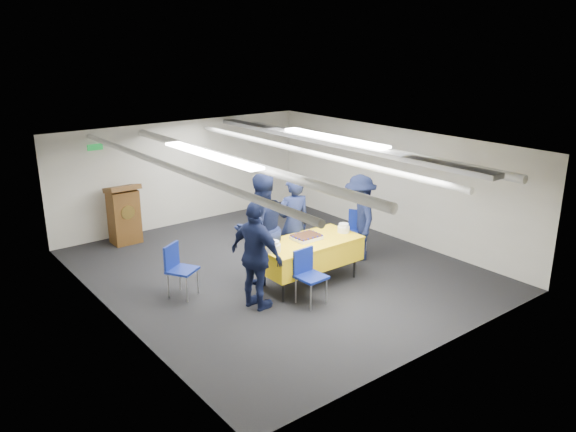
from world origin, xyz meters
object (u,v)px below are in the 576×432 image
object	(u,v)px
sheet_cake	(306,237)
chair_right	(357,229)
podium	(124,214)
serving_table	(308,252)
sailor_d	(360,218)
sailor_c	(257,256)
sailor_a	(293,224)
chair_near	(308,271)
chair_left	(178,265)
sailor_b	(261,229)

from	to	relation	value
sheet_cake	chair_right	distance (m)	1.63
sheet_cake	podium	distance (m)	4.12
serving_table	sailor_d	size ratio (longest dim) A/B	1.11
podium	sailor_c	distance (m)	4.09
sailor_a	sailor_c	distance (m)	1.58
sailor_c	serving_table	bearing A→B (deg)	-90.69
sheet_cake	serving_table	bearing A→B (deg)	-101.09
chair_near	sailor_a	size ratio (longest dim) A/B	0.50
serving_table	chair_left	xyz separation A→B (m)	(-1.97, 0.92, -0.03)
serving_table	chair_near	distance (m)	0.72
chair_right	sailor_c	world-z (taller)	sailor_c
podium	chair_left	size ratio (longest dim) A/B	1.44
podium	sailor_d	bearing A→B (deg)	-48.68
sheet_cake	sailor_b	distance (m)	0.78
serving_table	sailor_b	world-z (taller)	sailor_b
serving_table	sailor_c	size ratio (longest dim) A/B	1.05
chair_near	chair_left	world-z (taller)	same
serving_table	podium	size ratio (longest dim) A/B	1.44
sailor_a	sailor_b	bearing A→B (deg)	16.51
chair_near	sailor_d	bearing A→B (deg)	22.82
sailor_c	sailor_d	world-z (taller)	sailor_c
podium	sailor_a	distance (m)	3.72
sheet_cake	podium	world-z (taller)	podium
serving_table	chair_left	world-z (taller)	chair_left
chair_left	sailor_b	distance (m)	1.49
chair_near	chair_right	world-z (taller)	same
sheet_cake	sailor_a	xyz separation A→B (m)	(0.13, 0.52, 0.06)
sailor_c	sailor_d	xyz separation A→B (m)	(2.68, 0.49, -0.05)
sailor_b	sailor_d	distance (m)	2.07
sailor_b	sailor_c	distance (m)	1.01
sheet_cake	chair_left	distance (m)	2.17
chair_near	chair_right	distance (m)	2.28
sailor_a	sailor_b	size ratio (longest dim) A/B	0.91
podium	chair_right	bearing A→B (deg)	-46.25
chair_right	chair_near	bearing A→B (deg)	-154.26
serving_table	chair_left	bearing A→B (deg)	154.95
serving_table	sailor_b	size ratio (longest dim) A/B	0.95
chair_near	sailor_d	world-z (taller)	sailor_d
podium	chair_near	xyz separation A→B (m)	(1.19, -4.38, -0.08)
sailor_b	serving_table	bearing A→B (deg)	144.31
serving_table	sailor_a	world-z (taller)	sailor_a
chair_right	sailor_a	distance (m)	1.48
sailor_d	sheet_cake	bearing A→B (deg)	-52.68
chair_near	serving_table	bearing A→B (deg)	49.34
sheet_cake	sailor_d	xyz separation A→B (m)	(1.45, 0.20, 0.00)
chair_near	sailor_c	world-z (taller)	sailor_c
sheet_cake	sailor_d	size ratio (longest dim) A/B	0.29
serving_table	sailor_c	bearing A→B (deg)	-169.51
serving_table	sailor_b	distance (m)	0.90
chair_left	sailor_a	world-z (taller)	sailor_a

